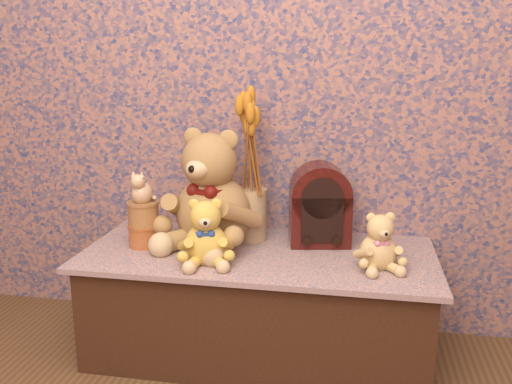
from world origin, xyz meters
TOP-DOWN VIEW (x-y plane):
  - display_shelf at (0.00, 1.21)m, footprint 1.30×0.60m
  - teddy_large at (-0.19, 1.27)m, footprint 0.49×0.54m
  - teddy_medium at (-0.16, 1.07)m, footprint 0.25×0.28m
  - teddy_small at (0.43, 1.13)m, footprint 0.22×0.24m
  - cathedral_radio at (0.21, 1.35)m, footprint 0.25×0.20m
  - ceramic_vase at (-0.05, 1.35)m, footprint 0.12×0.12m
  - dried_stalks at (-0.05, 1.35)m, footprint 0.24×0.24m
  - biscuit_tin_lower at (-0.44, 1.19)m, footprint 0.14×0.14m
  - biscuit_tin_upper at (-0.44, 1.19)m, footprint 0.12×0.12m
  - cat_figurine at (-0.44, 1.19)m, footprint 0.10×0.11m

SIDE VIEW (x-z plane):
  - display_shelf at x=0.00m, z-range 0.00..0.41m
  - biscuit_tin_lower at x=-0.44m, z-range 0.41..0.50m
  - ceramic_vase at x=-0.05m, z-range 0.41..0.62m
  - teddy_small at x=0.43m, z-range 0.41..0.63m
  - teddy_medium at x=-0.16m, z-range 0.41..0.66m
  - biscuit_tin_upper at x=-0.44m, z-range 0.50..0.59m
  - cathedral_radio at x=0.21m, z-range 0.41..0.73m
  - cat_figurine at x=-0.44m, z-range 0.59..0.71m
  - teddy_large at x=-0.19m, z-range 0.41..0.90m
  - dried_stalks at x=-0.05m, z-range 0.62..1.08m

